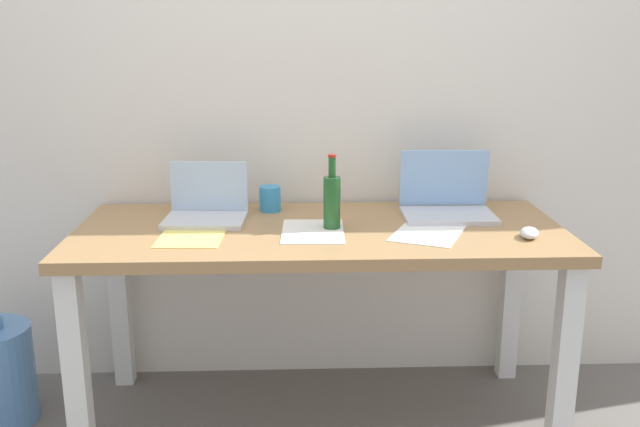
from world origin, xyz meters
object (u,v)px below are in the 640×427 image
object	(u,v)px
beer_bottle	(332,200)
coffee_mug	(270,199)
desk	(320,255)
laptop_right	(447,203)
laptop_left	(206,209)
computer_mouse	(529,233)

from	to	relation	value
beer_bottle	coffee_mug	bearing A→B (deg)	131.65
desk	coffee_mug	xyz separation A→B (m)	(-0.18, 0.23, 0.15)
laptop_right	coffee_mug	bearing A→B (deg)	172.09
desk	laptop_left	distance (m)	0.44
beer_bottle	laptop_right	bearing A→B (deg)	19.93
desk	computer_mouse	distance (m)	0.72
desk	coffee_mug	size ratio (longest dim) A/B	17.87
desk	laptop_right	size ratio (longest dim) A/B	5.09
desk	laptop_right	xyz separation A→B (m)	(0.47, 0.14, 0.15)
laptop_right	laptop_left	bearing A→B (deg)	-177.84
desk	laptop_left	bearing A→B (deg)	164.95
laptop_right	coffee_mug	distance (m)	0.66
desk	beer_bottle	world-z (taller)	beer_bottle
laptop_right	beer_bottle	world-z (taller)	beer_bottle
laptop_left	laptop_right	xyz separation A→B (m)	(0.88, 0.03, 0.01)
laptop_left	laptop_right	distance (m)	0.88
desk	laptop_left	size ratio (longest dim) A/B	5.73
beer_bottle	coffee_mug	xyz separation A→B (m)	(-0.22, 0.25, -0.05)
laptop_left	coffee_mug	size ratio (longest dim) A/B	3.12
desk	laptop_left	world-z (taller)	laptop_left
desk	laptop_left	xyz separation A→B (m)	(-0.41, 0.11, 0.14)
laptop_right	beer_bottle	size ratio (longest dim) A/B	1.28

